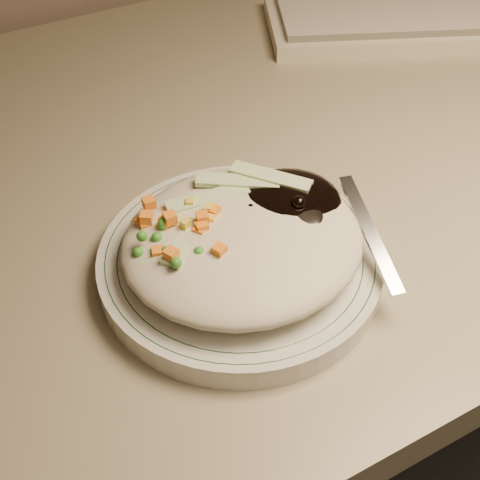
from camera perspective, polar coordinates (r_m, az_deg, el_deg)
desk at (r=0.81m, az=-1.44°, el=-3.56°), size 1.40×0.70×0.74m
plate at (r=0.54m, az=0.00°, el=-1.98°), size 0.23×0.23×0.02m
plate_rim at (r=0.54m, az=0.00°, el=-1.23°), size 0.22×0.22×0.00m
meal at (r=0.52m, az=0.46°, el=0.55°), size 0.20×0.19×0.05m
keyboard at (r=0.93m, az=15.76°, el=17.69°), size 0.43×0.30×0.03m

